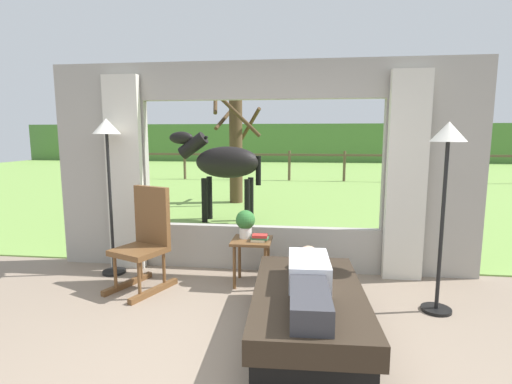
% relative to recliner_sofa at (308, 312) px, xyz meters
% --- Properties ---
extents(ground_plane, '(12.00, 12.00, 0.00)m').
position_rel_recliner_sofa_xyz_m(ground_plane, '(-0.58, -0.63, -0.22)').
color(ground_plane, gray).
extents(back_wall_with_window, '(5.20, 0.12, 2.55)m').
position_rel_recliner_sofa_xyz_m(back_wall_with_window, '(-0.58, 1.63, 1.03)').
color(back_wall_with_window, '#9E998E').
rests_on(back_wall_with_window, ground_plane).
extents(curtain_panel_left, '(0.44, 0.10, 2.40)m').
position_rel_recliner_sofa_xyz_m(curtain_panel_left, '(-2.27, 1.49, 0.98)').
color(curtain_panel_left, beige).
rests_on(curtain_panel_left, ground_plane).
extents(curtain_panel_right, '(0.44, 0.10, 2.40)m').
position_rel_recliner_sofa_xyz_m(curtain_panel_right, '(1.11, 1.49, 0.98)').
color(curtain_panel_right, beige).
rests_on(curtain_panel_right, ground_plane).
extents(outdoor_pasture_lawn, '(36.00, 21.68, 0.02)m').
position_rel_recliner_sofa_xyz_m(outdoor_pasture_lawn, '(-0.58, 12.53, -0.21)').
color(outdoor_pasture_lawn, '#759E47').
rests_on(outdoor_pasture_lawn, ground_plane).
extents(distant_hill_ridge, '(36.00, 2.00, 2.40)m').
position_rel_recliner_sofa_xyz_m(distant_hill_ridge, '(-0.58, 22.37, 0.98)').
color(distant_hill_ridge, '#4C7938').
rests_on(distant_hill_ridge, ground_plane).
extents(recliner_sofa, '(0.96, 1.73, 0.42)m').
position_rel_recliner_sofa_xyz_m(recliner_sofa, '(0.00, 0.00, 0.00)').
color(recliner_sofa, black).
rests_on(recliner_sofa, ground_plane).
extents(reclining_person, '(0.36, 1.43, 0.22)m').
position_rel_recliner_sofa_xyz_m(reclining_person, '(0.00, -0.05, 0.30)').
color(reclining_person, silver).
rests_on(reclining_person, recliner_sofa).
extents(rocking_chair, '(0.69, 0.81, 1.12)m').
position_rel_recliner_sofa_xyz_m(rocking_chair, '(-1.77, 0.88, 0.33)').
color(rocking_chair, brown).
rests_on(rocking_chair, ground_plane).
extents(side_table, '(0.44, 0.44, 0.52)m').
position_rel_recliner_sofa_xyz_m(side_table, '(-0.62, 1.11, 0.21)').
color(side_table, brown).
rests_on(side_table, ground_plane).
extents(potted_plant, '(0.22, 0.22, 0.32)m').
position_rel_recliner_sofa_xyz_m(potted_plant, '(-0.70, 1.17, 0.48)').
color(potted_plant, silver).
rests_on(potted_plant, side_table).
extents(book_stack, '(0.20, 0.14, 0.08)m').
position_rel_recliner_sofa_xyz_m(book_stack, '(-0.53, 1.04, 0.34)').
color(book_stack, beige).
rests_on(book_stack, side_table).
extents(floor_lamp_left, '(0.32, 0.32, 1.87)m').
position_rel_recliner_sofa_xyz_m(floor_lamp_left, '(-2.35, 1.24, 1.29)').
color(floor_lamp_left, black).
rests_on(floor_lamp_left, ground_plane).
extents(floor_lamp_right, '(0.32, 0.32, 1.80)m').
position_rel_recliner_sofa_xyz_m(floor_lamp_right, '(1.23, 0.64, 1.23)').
color(floor_lamp_right, black).
rests_on(floor_lamp_right, ground_plane).
extents(horse, '(1.82, 0.64, 1.73)m').
position_rel_recliner_sofa_xyz_m(horse, '(-1.59, 4.18, 0.94)').
color(horse, black).
rests_on(horse, outdoor_pasture_lawn).
extents(pasture_tree, '(1.28, 1.32, 3.15)m').
position_rel_recliner_sofa_xyz_m(pasture_tree, '(-1.73, 6.33, 1.19)').
color(pasture_tree, '#4C3823').
rests_on(pasture_tree, outdoor_pasture_lawn).
extents(pasture_fence_line, '(16.10, 0.10, 1.10)m').
position_rel_recliner_sofa_xyz_m(pasture_fence_line, '(-0.58, 11.28, 0.53)').
color(pasture_fence_line, brown).
rests_on(pasture_fence_line, outdoor_pasture_lawn).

